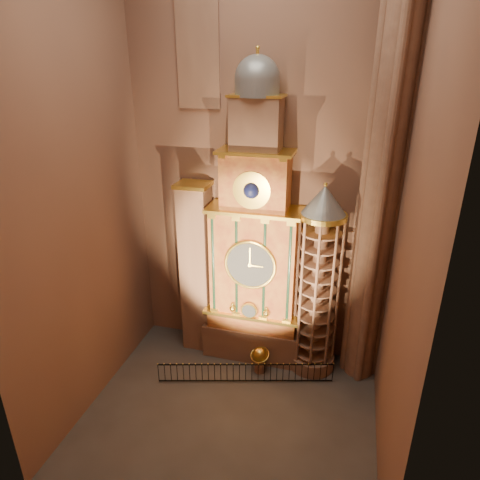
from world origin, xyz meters
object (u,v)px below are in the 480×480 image
(astronomical_clock, at_px, (255,251))
(portrait_tower, at_px, (197,269))
(stair_turret, at_px, (318,284))
(celestial_globe, at_px, (260,357))
(iron_railing, at_px, (246,373))

(astronomical_clock, xyz_separation_m, portrait_tower, (-3.40, 0.02, -1.53))
(stair_turret, distance_m, celestial_globe, 5.30)
(portrait_tower, xyz_separation_m, celestial_globe, (4.14, -1.57, -4.22))
(astronomical_clock, distance_m, celestial_globe, 6.00)
(portrait_tower, bearing_deg, celestial_globe, -20.72)
(stair_turret, bearing_deg, celestial_globe, -155.02)
(portrait_tower, xyz_separation_m, stair_turret, (6.90, -0.28, 0.12))
(stair_turret, xyz_separation_m, iron_railing, (-3.29, -2.37, -4.65))
(celestial_globe, bearing_deg, stair_turret, 24.98)
(stair_turret, relative_size, celestial_globe, 6.95)
(portrait_tower, bearing_deg, stair_turret, -2.33)
(celestial_globe, height_order, iron_railing, celestial_globe)
(portrait_tower, height_order, stair_turret, stair_turret)
(portrait_tower, height_order, iron_railing, portrait_tower)
(stair_turret, xyz_separation_m, celestial_globe, (-2.76, -1.29, -4.34))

